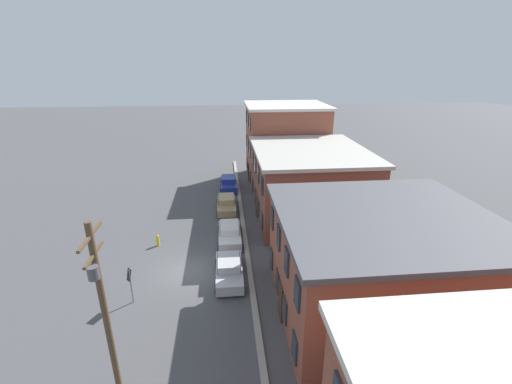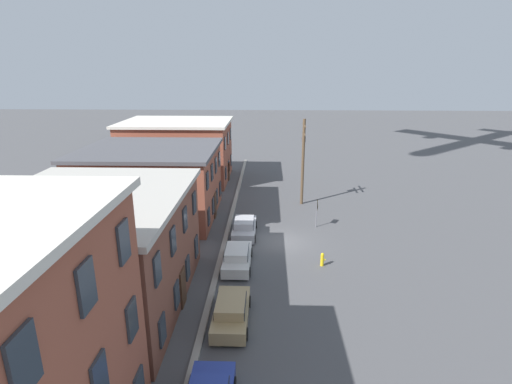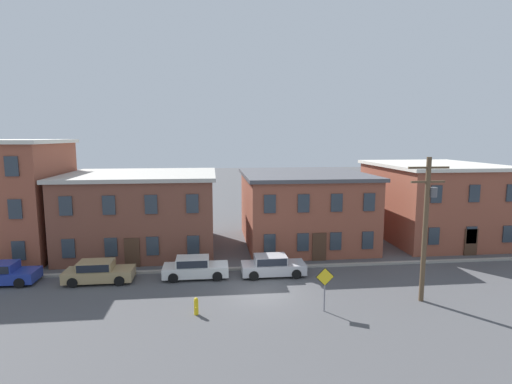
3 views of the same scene
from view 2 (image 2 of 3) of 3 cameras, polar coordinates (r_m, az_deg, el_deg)
ground_plane at (r=31.64m, az=3.78°, el=-7.04°), size 200.00×200.00×0.00m
kerb_strip at (r=31.76m, az=-4.41°, el=-6.79°), size 56.00×0.36×0.16m
apartment_midblock at (r=24.21m, az=-22.29°, el=-7.86°), size 12.40×10.29×6.53m
apartment_far at (r=36.90m, az=-14.65°, el=1.30°), size 10.86×11.68×6.36m
apartment_annex at (r=48.74m, az=-11.10°, el=5.82°), size 10.13×12.49×7.08m
car_tan at (r=22.09m, az=-3.58°, el=-16.55°), size 4.40×1.92×1.43m
car_white at (r=27.54m, az=-2.70°, el=-9.20°), size 4.40×1.92×1.43m
car_silver at (r=32.37m, az=-1.68°, el=-4.98°), size 4.40×1.92×1.43m
caution_sign at (r=34.07m, az=8.70°, el=-2.34°), size 1.04×0.08×2.51m
utility_pole at (r=39.00m, az=6.74°, el=4.97°), size 2.40×0.44×8.43m
fire_hydrant at (r=28.10m, az=9.45°, el=-9.46°), size 0.24×0.34×0.96m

